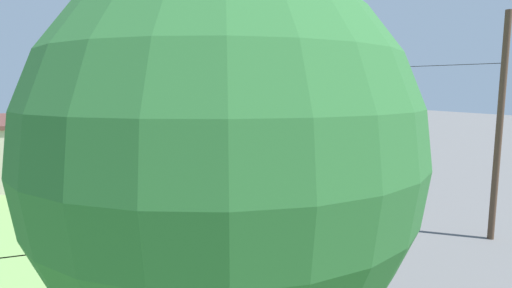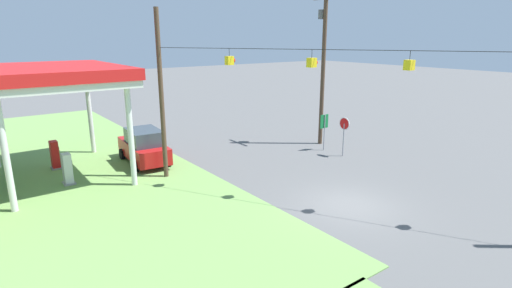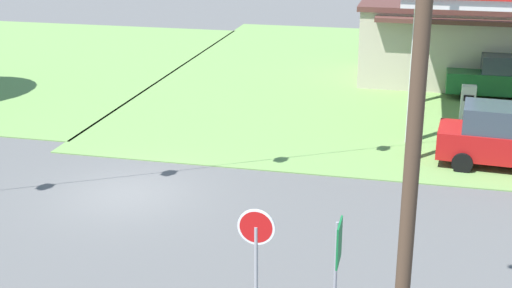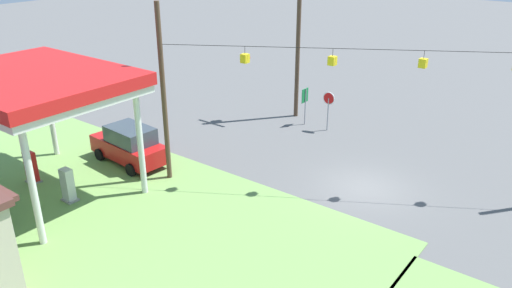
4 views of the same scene
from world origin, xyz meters
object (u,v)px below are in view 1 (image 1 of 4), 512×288
tree_west_verge (226,156)px  utility_pole_main (321,90)px  fuel_pump_near (104,162)px  car_at_pumps_front (166,153)px  fuel_pump_far (105,155)px  route_sign (317,145)px  stop_sign_roadside (328,147)px  gas_station_canopy (101,97)px  car_at_pumps_rear (37,158)px

tree_west_verge → utility_pole_main: bearing=-32.1°
fuel_pump_near → car_at_pumps_front: bearing=-76.7°
fuel_pump_near → fuel_pump_far: same height
route_sign → tree_west_verge: 24.81m
fuel_pump_near → utility_pole_main: 17.07m
car_at_pumps_front → utility_pole_main: bearing=-99.9°
car_at_pumps_front → stop_sign_roadside: bearing=-115.3°
gas_station_canopy → car_at_pumps_rear: (0.35, 4.48, -4.33)m
fuel_pump_near → car_at_pumps_rear: (1.90, 4.48, 0.25)m
stop_sign_roadside → utility_pole_main: (3.08, -1.07, 4.06)m
gas_station_canopy → utility_pole_main: utility_pole_main is taller
gas_station_canopy → car_at_pumps_rear: 6.24m
route_sign → utility_pole_main: size_ratio=0.23×
tree_west_verge → gas_station_canopy: bearing=4.8°
tree_west_verge → fuel_pump_near: bearing=5.1°
gas_station_canopy → car_at_pumps_rear: gas_station_canopy is taller
car_at_pumps_rear → tree_west_verge: (-26.11, -6.66, 3.81)m
fuel_pump_near → car_at_pumps_rear: car_at_pumps_rear is taller
fuel_pump_far → car_at_pumps_rear: car_at_pumps_rear is taller
car_at_pumps_rear → route_sign: bearing=75.3°
stop_sign_roadside → tree_west_verge: (-19.22, 12.93, 3.03)m
utility_pole_main → route_sign: bearing=142.6°
fuel_pump_near → car_at_pumps_front: size_ratio=0.35×
stop_sign_roadside → car_at_pumps_rear: bearing=-109.4°
fuel_pump_far → stop_sign_roadside: size_ratio=0.66×
gas_station_canopy → tree_west_verge: 25.85m
gas_station_canopy → fuel_pump_near: size_ratio=5.32×
car_at_pumps_rear → car_at_pumps_front: bearing=84.8°
stop_sign_roadside → fuel_pump_near: bearing=-108.3°
gas_station_canopy → stop_sign_roadside: (-6.53, -15.11, -3.55)m
fuel_pump_near → tree_west_verge: 24.65m
fuel_pump_far → fuel_pump_near: bearing=180.0°
car_at_pumps_front → gas_station_canopy: bearing=88.2°
fuel_pump_near → route_sign: (-3.28, -15.13, 0.93)m
fuel_pump_near → car_at_pumps_rear: 4.87m
fuel_pump_far → gas_station_canopy: bearing=179.9°
car_at_pumps_front → car_at_pumps_rear: bearing=89.0°
car_at_pumps_front → route_sign: route_sign is taller
gas_station_canopy → stop_sign_roadside: size_ratio=3.50×
stop_sign_roadside → tree_west_verge: size_ratio=0.33×
fuel_pump_far → route_sign: bearing=-112.8°
fuel_pump_near → stop_sign_roadside: bearing=-108.3°
fuel_pump_far → stop_sign_roadside: (-8.08, -15.11, 1.03)m
utility_pole_main → stop_sign_roadside: bearing=160.9°
fuel_pump_near → tree_west_verge: size_ratio=0.22×
fuel_pump_far → car_at_pumps_front: size_ratio=0.35×
stop_sign_roadside → route_sign: stop_sign_roadside is taller
gas_station_canopy → route_sign: bearing=-107.7°
car_at_pumps_front → route_sign: bearing=-107.8°
fuel_pump_near → utility_pole_main: bearing=-96.7°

